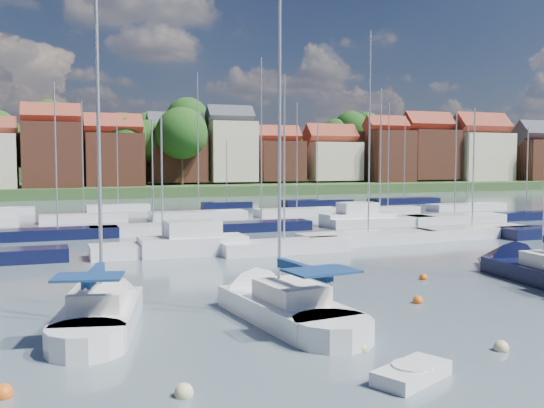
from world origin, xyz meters
name	(u,v)px	position (x,y,z in m)	size (l,w,h in m)	color
ground	(200,223)	(0.00, 40.00, 0.00)	(260.00, 260.00, 0.00)	#46555F
sailboat_left	(104,311)	(-12.30, 4.88, 0.36)	(4.72, 10.12, 13.39)	silver
sailboat_centre	(271,304)	(-5.86, 3.64, 0.36)	(4.10, 10.90, 14.49)	silver
sailboat_navy	(531,271)	(9.66, 5.87, 0.35)	(4.28, 11.88, 16.10)	black
tender	(412,373)	(-4.79, -4.85, 0.21)	(2.74, 2.11, 0.54)	silver
buoy_a	(3,397)	(-15.47, -2.14, 0.00)	(0.52, 0.52, 0.52)	#D85914
buoy_b	(184,396)	(-11.03, -3.74, 0.00)	(0.51, 0.51, 0.51)	beige
buoy_c	(361,351)	(-4.82, -1.99, 0.00)	(0.41, 0.41, 0.41)	beige
buoy_d	(501,351)	(-0.53, -3.55, 0.00)	(0.48, 0.48, 0.48)	beige
buoy_e	(423,280)	(4.02, 7.41, 0.00)	(0.44, 0.44, 0.44)	#D85914
buoy_g	(418,303)	(0.74, 3.05, 0.00)	(0.45, 0.45, 0.45)	#D85914
marina_field	(232,222)	(1.91, 35.15, 0.43)	(79.62, 41.41, 15.93)	silver
far_shore_town	(118,168)	(2.23, 132.67, 4.61)	(212.46, 90.00, 22.27)	#344F27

